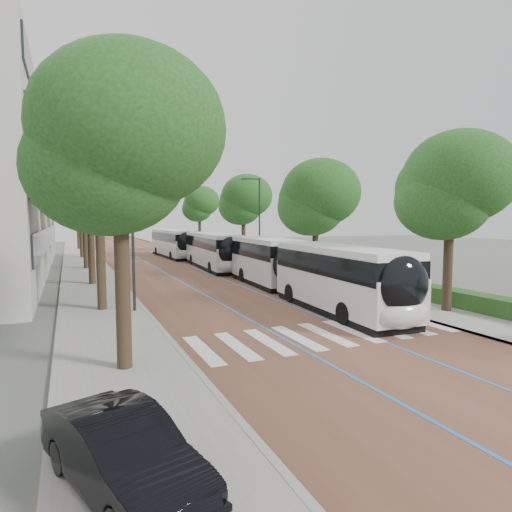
# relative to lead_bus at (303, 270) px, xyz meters

# --- Properties ---
(ground) EXTENTS (160.00, 160.00, 0.00)m
(ground) POSITION_rel_lead_bus_xyz_m (-3.23, -8.01, -1.63)
(ground) COLOR #51544C
(ground) RESTS_ON ground
(road) EXTENTS (11.00, 140.00, 0.02)m
(road) POSITION_rel_lead_bus_xyz_m (-3.23, 31.99, -1.62)
(road) COLOR brown
(road) RESTS_ON ground
(sidewalk_left) EXTENTS (4.00, 140.00, 0.12)m
(sidewalk_left) POSITION_rel_lead_bus_xyz_m (-10.73, 31.99, -1.57)
(sidewalk_left) COLOR gray
(sidewalk_left) RESTS_ON ground
(sidewalk_right) EXTENTS (4.00, 140.00, 0.12)m
(sidewalk_right) POSITION_rel_lead_bus_xyz_m (4.27, 31.99, -1.57)
(sidewalk_right) COLOR gray
(sidewalk_right) RESTS_ON ground
(kerb_left) EXTENTS (0.20, 140.00, 0.14)m
(kerb_left) POSITION_rel_lead_bus_xyz_m (-8.83, 31.99, -1.57)
(kerb_left) COLOR gray
(kerb_left) RESTS_ON ground
(kerb_right) EXTENTS (0.20, 140.00, 0.14)m
(kerb_right) POSITION_rel_lead_bus_xyz_m (2.37, 31.99, -1.57)
(kerb_right) COLOR gray
(kerb_right) RESTS_ON ground
(zebra_crossing) EXTENTS (10.55, 3.60, 0.01)m
(zebra_crossing) POSITION_rel_lead_bus_xyz_m (-3.03, -7.01, -1.60)
(zebra_crossing) COLOR silver
(zebra_crossing) RESTS_ON ground
(lane_line_left) EXTENTS (0.12, 126.00, 0.01)m
(lane_line_left) POSITION_rel_lead_bus_xyz_m (-4.83, 31.99, -1.60)
(lane_line_left) COLOR blue
(lane_line_left) RESTS_ON road
(lane_line_right) EXTENTS (0.12, 126.00, 0.01)m
(lane_line_right) POSITION_rel_lead_bus_xyz_m (-1.63, 31.99, -1.60)
(lane_line_right) COLOR blue
(lane_line_right) RESTS_ON road
(hedge) EXTENTS (1.20, 14.00, 0.80)m
(hedge) POSITION_rel_lead_bus_xyz_m (5.87, -8.01, -1.11)
(hedge) COLOR #183D15
(hedge) RESTS_ON sidewalk_right
(streetlight_far) EXTENTS (1.82, 0.20, 8.00)m
(streetlight_far) POSITION_rel_lead_bus_xyz_m (3.39, 13.99, 3.19)
(streetlight_far) COLOR #29292B
(streetlight_far) RESTS_ON sidewalk_right
(lamp_post_left) EXTENTS (0.14, 0.14, 8.00)m
(lamp_post_left) POSITION_rel_lead_bus_xyz_m (-9.33, -0.01, 2.49)
(lamp_post_left) COLOR #29292B
(lamp_post_left) RESTS_ON sidewalk_left
(trees_left) EXTENTS (5.67, 60.29, 9.71)m
(trees_left) POSITION_rel_lead_bus_xyz_m (-10.73, 16.07, 5.35)
(trees_left) COLOR black
(trees_left) RESTS_ON ground
(trees_right) EXTENTS (5.77, 47.00, 8.49)m
(trees_right) POSITION_rel_lead_bus_xyz_m (4.47, 12.24, 4.39)
(trees_right) COLOR black
(trees_right) RESTS_ON ground
(lead_bus) EXTENTS (3.52, 18.51, 3.20)m
(lead_bus) POSITION_rel_lead_bus_xyz_m (0.00, 0.00, 0.00)
(lead_bus) COLOR black
(lead_bus) RESTS_ON ground
(bus_queued_0) EXTENTS (3.21, 12.52, 3.20)m
(bus_queued_0) POSITION_rel_lead_bus_xyz_m (-0.09, 15.86, -0.00)
(bus_queued_0) COLOR silver
(bus_queued_0) RESTS_ON ground
(bus_queued_1) EXTENTS (2.88, 12.47, 3.20)m
(bus_queued_1) POSITION_rel_lead_bus_xyz_m (-0.80, 28.62, -0.00)
(bus_queued_1) COLOR silver
(bus_queued_1) RESTS_ON ground
(parked_car) EXTENTS (2.58, 4.16, 1.29)m
(parked_car) POSITION_rel_lead_bus_xyz_m (-11.46, -14.02, -0.86)
(parked_car) COLOR black
(parked_car) RESTS_ON sidewalk_left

